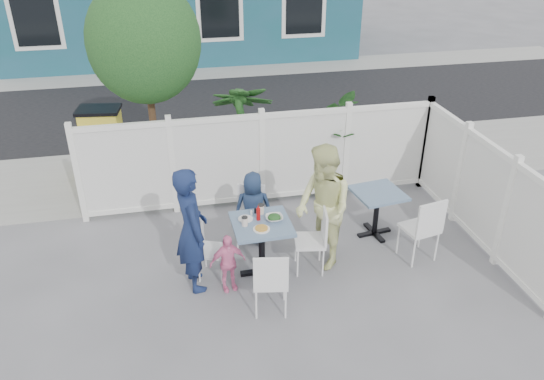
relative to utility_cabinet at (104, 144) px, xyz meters
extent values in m
plane|color=slate|center=(2.54, -4.00, -0.63)|extent=(80.00, 80.00, 0.00)
cube|color=gray|center=(2.54, -0.20, -0.63)|extent=(24.00, 2.60, 0.01)
cube|color=black|center=(2.54, 3.50, -0.63)|extent=(24.00, 5.00, 0.01)
cube|color=gray|center=(2.54, 6.60, -0.63)|extent=(24.00, 1.60, 0.01)
cube|color=black|center=(-0.46, 7.02, 0.97)|extent=(1.20, 0.04, 1.40)
cube|color=black|center=(3.54, 7.02, 0.97)|extent=(1.20, 0.04, 1.40)
cube|color=white|center=(2.64, -1.60, 0.19)|extent=(5.80, 0.04, 1.40)
cube|color=white|center=(2.64, -1.60, 0.93)|extent=(5.86, 0.08, 0.08)
cube|color=white|center=(2.64, -1.60, -0.57)|extent=(5.86, 0.08, 0.12)
cube|color=white|center=(5.54, -3.40, 0.19)|extent=(0.04, 3.60, 1.40)
cube|color=white|center=(5.54, -3.40, 0.93)|extent=(0.08, 3.66, 0.08)
cube|color=white|center=(5.54, -3.40, -0.57)|extent=(0.08, 3.66, 0.12)
cylinder|color=#382316|center=(0.94, -0.70, 0.57)|extent=(0.12, 0.12, 2.40)
ellipsoid|color=#143919|center=(0.94, -0.70, 1.97)|extent=(1.80, 1.62, 1.98)
cube|color=yellow|center=(0.00, 0.00, 0.00)|extent=(0.74, 0.57, 1.27)
imported|color=#143919|center=(2.47, -0.90, 0.32)|extent=(1.15, 1.15, 1.91)
imported|color=#143919|center=(3.83, -1.00, 0.15)|extent=(1.61, 1.73, 1.56)
cube|color=#3B5577|center=(2.26, -3.54, 0.16)|extent=(0.78, 0.78, 0.04)
cylinder|color=black|center=(2.26, -3.54, -0.24)|extent=(0.09, 0.09, 0.75)
cube|color=black|center=(2.26, -3.54, -0.61)|extent=(0.60, 0.10, 0.04)
cube|color=black|center=(2.26, -3.54, -0.61)|extent=(0.10, 0.60, 0.04)
cube|color=#3B5577|center=(4.15, -2.94, 0.09)|extent=(0.79, 0.79, 0.04)
cylinder|color=black|center=(4.15, -2.94, -0.27)|extent=(0.08, 0.08, 0.68)
cube|color=black|center=(4.15, -2.94, -0.61)|extent=(0.56, 0.15, 0.04)
cube|color=black|center=(4.15, -2.94, -0.61)|extent=(0.15, 0.56, 0.04)
cube|color=white|center=(1.60, -3.46, -0.22)|extent=(0.48, 0.49, 0.04)
cube|color=white|center=(1.44, -3.40, 0.01)|extent=(0.16, 0.37, 0.41)
cylinder|color=white|center=(1.80, -3.36, -0.43)|extent=(0.02, 0.02, 0.41)
cylinder|color=white|center=(1.69, -3.67, -0.43)|extent=(0.02, 0.02, 0.41)
cylinder|color=white|center=(1.51, -3.26, -0.43)|extent=(0.02, 0.02, 0.41)
cylinder|color=white|center=(1.39, -3.56, -0.43)|extent=(0.02, 0.02, 0.41)
cube|color=white|center=(2.91, -3.58, -0.18)|extent=(0.47, 0.49, 0.04)
cube|color=white|center=(3.10, -3.61, 0.08)|extent=(0.10, 0.43, 0.46)
cylinder|color=white|center=(2.71, -3.73, -0.40)|extent=(0.02, 0.02, 0.46)
cylinder|color=white|center=(2.78, -3.37, -0.40)|extent=(0.02, 0.02, 0.46)
cylinder|color=white|center=(3.05, -3.79, -0.40)|extent=(0.02, 0.02, 0.46)
cylinder|color=white|center=(3.12, -3.43, -0.40)|extent=(0.02, 0.02, 0.46)
cube|color=white|center=(2.23, -2.80, -0.19)|extent=(0.50, 0.49, 0.04)
cube|color=white|center=(2.28, -2.62, 0.05)|extent=(0.40, 0.14, 0.44)
cylinder|color=white|center=(2.35, -3.01, -0.41)|extent=(0.02, 0.02, 0.44)
cylinder|color=white|center=(2.01, -2.91, -0.41)|extent=(0.02, 0.02, 0.44)
cylinder|color=white|center=(2.44, -2.69, -0.41)|extent=(0.02, 0.02, 0.44)
cylinder|color=white|center=(2.10, -2.59, -0.41)|extent=(0.02, 0.02, 0.44)
cube|color=white|center=(2.22, -4.30, -0.19)|extent=(0.48, 0.47, 0.04)
cube|color=white|center=(2.18, -4.48, 0.06)|extent=(0.42, 0.10, 0.45)
cylinder|color=white|center=(2.07, -4.10, -0.41)|extent=(0.02, 0.02, 0.45)
cylinder|color=white|center=(2.42, -4.16, -0.41)|extent=(0.02, 0.02, 0.45)
cylinder|color=white|center=(2.01, -4.43, -0.41)|extent=(0.02, 0.02, 0.45)
cylinder|color=white|center=(2.36, -4.50, -0.41)|extent=(0.02, 0.02, 0.45)
cube|color=white|center=(4.50, -3.63, -0.14)|extent=(0.54, 0.52, 0.04)
cube|color=white|center=(4.54, -3.83, 0.13)|extent=(0.45, 0.12, 0.49)
cylinder|color=white|center=(4.27, -3.49, -0.39)|extent=(0.03, 0.03, 0.49)
cylinder|color=white|center=(4.66, -3.41, -0.39)|extent=(0.03, 0.03, 0.49)
cylinder|color=white|center=(4.35, -3.85, -0.39)|extent=(0.03, 0.03, 0.49)
cylinder|color=white|center=(4.73, -3.77, -0.39)|extent=(0.03, 0.03, 0.49)
imported|color=#15224B|center=(1.34, -3.60, 0.23)|extent=(0.52, 0.69, 1.73)
imported|color=#CCD54D|center=(3.12, -3.46, 0.26)|extent=(0.84, 0.99, 1.78)
imported|color=#1C2D4D|center=(2.29, -2.74, -0.06)|extent=(0.61, 0.44, 1.14)
imported|color=pink|center=(1.76, -3.78, -0.22)|extent=(0.51, 0.28, 0.83)
cylinder|color=white|center=(2.22, -3.70, 0.19)|extent=(0.22, 0.22, 0.01)
cylinder|color=white|center=(2.07, -3.41, 0.19)|extent=(0.20, 0.20, 0.01)
imported|color=white|center=(2.44, -3.50, 0.21)|extent=(0.23, 0.23, 0.06)
cylinder|color=beige|center=(2.03, -3.56, 0.24)|extent=(0.08, 0.08, 0.12)
cylinder|color=beige|center=(2.30, -3.30, 0.24)|extent=(0.08, 0.08, 0.13)
cylinder|color=#A9090A|center=(2.23, -3.45, 0.26)|extent=(0.05, 0.05, 0.17)
cylinder|color=white|center=(2.16, -3.32, 0.21)|extent=(0.03, 0.03, 0.07)
cylinder|color=black|center=(2.22, -3.28, 0.21)|extent=(0.03, 0.03, 0.07)
camera|label=1|loc=(1.16, -9.36, 3.88)|focal=35.00mm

